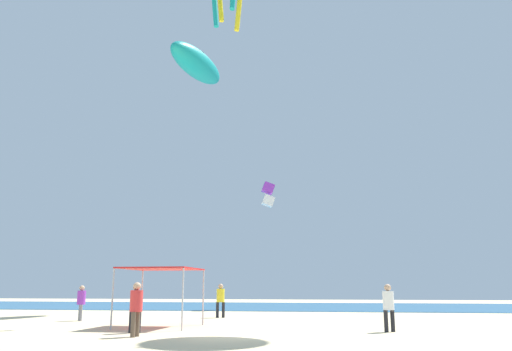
{
  "coord_description": "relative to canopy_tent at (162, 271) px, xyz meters",
  "views": [
    {
      "loc": [
        3.8,
        -18.57,
        1.7
      ],
      "look_at": [
        -0.18,
        6.28,
        7.2
      ],
      "focal_mm": 35.9,
      "sensor_mm": 36.0,
      "label": 1
    }
  ],
  "objects": [
    {
      "name": "ground",
      "position": [
        3.97,
        -3.47,
        -2.45
      ],
      "size": [
        110.0,
        110.0,
        0.1
      ],
      "primitive_type": "cube",
      "color": "beige"
    },
    {
      "name": "kite_box_purple",
      "position": [
        2.09,
        19.86,
        6.89
      ],
      "size": [
        1.29,
        1.14,
        2.13
      ],
      "rotation": [
        0.0,
        0.0,
        1.83
      ],
      "color": "purple"
    },
    {
      "name": "ocean_strip",
      "position": [
        3.97,
        25.48,
        -2.39
      ],
      "size": [
        110.0,
        20.76,
        0.03
      ],
      "primitive_type": "cube",
      "color": "#28608C",
      "rests_on": "ground"
    },
    {
      "name": "person_leftmost",
      "position": [
        9.63,
        -0.91,
        -1.34
      ],
      "size": [
        0.43,
        0.43,
        1.82
      ],
      "rotation": [
        0.0,
        0.0,
        0.6
      ],
      "color": "black",
      "rests_on": "ground"
    },
    {
      "name": "person_far_shore",
      "position": [
        0.03,
        -2.87,
        -1.34
      ],
      "size": [
        0.48,
        0.43,
        1.81
      ],
      "rotation": [
        0.0,
        0.0,
        6.19
      ],
      "color": "black",
      "rests_on": "ground"
    },
    {
      "name": "canopy_tent",
      "position": [
        0.0,
        0.0,
        0.0
      ],
      "size": [
        3.07,
        3.29,
        2.53
      ],
      "color": "#B2B2B7",
      "rests_on": "ground"
    },
    {
      "name": "person_near_tent",
      "position": [
        1.0,
        7.34,
        -1.29
      ],
      "size": [
        0.49,
        0.45,
        1.89
      ],
      "rotation": [
        0.0,
        0.0,
        3.42
      ],
      "color": "black",
      "rests_on": "ground"
    },
    {
      "name": "kite_inflatable_teal",
      "position": [
        -2.5,
        13.21,
        16.04
      ],
      "size": [
        3.97,
        7.26,
        2.79
      ],
      "rotation": [
        0.0,
        0.0,
        1.34
      ],
      "color": "teal"
    },
    {
      "name": "person_rightmost",
      "position": [
        -5.51,
        3.45,
        -1.35
      ],
      "size": [
        0.42,
        0.42,
        1.79
      ],
      "rotation": [
        0.0,
        0.0,
        5.3
      ],
      "color": "slate",
      "rests_on": "ground"
    },
    {
      "name": "person_central",
      "position": [
        0.65,
        -4.36,
        -1.31
      ],
      "size": [
        0.44,
        0.5,
        1.87
      ],
      "rotation": [
        0.0,
        0.0,
        4.65
      ],
      "color": "brown",
      "rests_on": "ground"
    }
  ]
}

